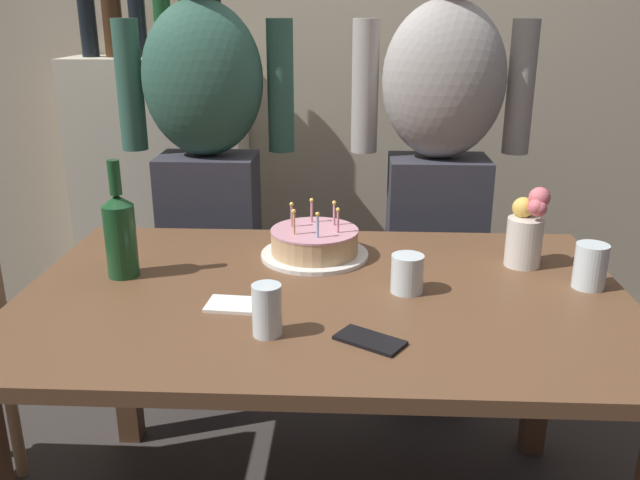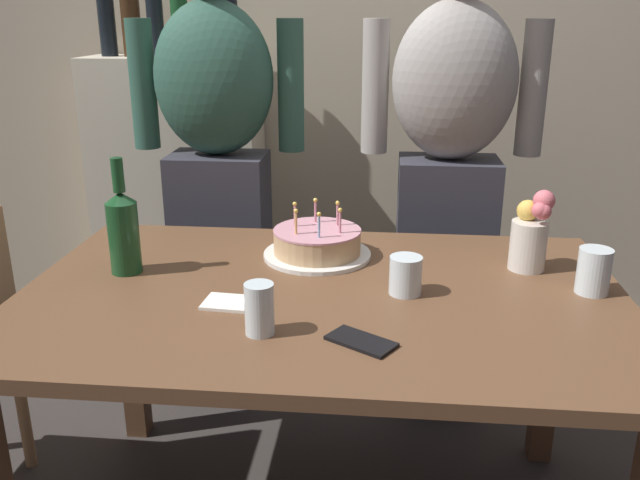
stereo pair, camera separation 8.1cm
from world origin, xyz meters
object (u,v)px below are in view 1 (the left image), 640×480
(water_glass_side, at_px, (590,266))
(cell_phone, at_px, (370,340))
(water_glass_near, at_px, (407,274))
(napkin_stack, at_px, (233,305))
(person_man_bearded, at_px, (208,168))
(wine_bottle, at_px, (120,233))
(flower_vase, at_px, (526,231))
(birthday_cake, at_px, (315,244))
(water_glass_far, at_px, (267,310))
(person_woman_cardigan, at_px, (439,171))

(water_glass_side, xyz_separation_m, cell_phone, (-0.55, -0.32, -0.05))
(water_glass_near, distance_m, napkin_stack, 0.43)
(person_man_bearded, bearing_deg, wine_bottle, 82.72)
(cell_phone, distance_m, napkin_stack, 0.36)
(napkin_stack, xyz_separation_m, flower_vase, (0.75, 0.30, 0.09))
(napkin_stack, bearing_deg, birthday_cake, 63.18)
(water_glass_far, xyz_separation_m, person_man_bearded, (-0.33, 1.00, 0.08))
(water_glass_side, bearing_deg, wine_bottle, 178.91)
(cell_phone, bearing_deg, wine_bottle, -175.93)
(water_glass_side, bearing_deg, flower_vase, 130.40)
(water_glass_far, distance_m, wine_bottle, 0.53)
(napkin_stack, xyz_separation_m, person_woman_cardigan, (0.58, 0.86, 0.13))
(water_glass_side, relative_size, person_man_bearded, 0.07)
(birthday_cake, xyz_separation_m, water_glass_far, (-0.07, -0.48, 0.02))
(cell_phone, relative_size, person_woman_cardigan, 0.09)
(water_glass_far, height_order, wine_bottle, wine_bottle)
(wine_bottle, bearing_deg, water_glass_far, -37.38)
(wine_bottle, xyz_separation_m, person_man_bearded, (0.09, 0.68, 0.02))
(water_glass_far, height_order, person_man_bearded, person_man_bearded)
(birthday_cake, distance_m, water_glass_side, 0.72)
(birthday_cake, xyz_separation_m, flower_vase, (0.57, -0.04, 0.06))
(birthday_cake, height_order, water_glass_near, birthday_cake)
(water_glass_far, height_order, napkin_stack, water_glass_far)
(water_glass_near, bearing_deg, napkin_stack, -165.59)
(wine_bottle, xyz_separation_m, cell_phone, (0.64, -0.34, -0.11))
(birthday_cake, relative_size, flower_vase, 1.37)
(water_glass_far, relative_size, napkin_stack, 0.94)
(cell_phone, xyz_separation_m, person_man_bearded, (-0.55, 1.02, 0.13))
(cell_phone, height_order, person_woman_cardigan, person_woman_cardigan)
(water_glass_far, height_order, flower_vase, flower_vase)
(birthday_cake, relative_size, water_glass_near, 3.18)
(water_glass_near, relative_size, flower_vase, 0.43)
(water_glass_side, bearing_deg, water_glass_far, -159.02)
(water_glass_side, bearing_deg, water_glass_near, -173.83)
(wine_bottle, distance_m, flower_vase, 1.07)
(water_glass_side, relative_size, napkin_stack, 0.94)
(flower_vase, height_order, person_woman_cardigan, person_woman_cardigan)
(water_glass_far, bearing_deg, person_woman_cardigan, 64.44)
(cell_phone, height_order, napkin_stack, same)
(birthday_cake, xyz_separation_m, water_glass_near, (0.24, -0.24, 0.01))
(person_man_bearded, bearing_deg, water_glass_far, 108.38)
(napkin_stack, bearing_deg, flower_vase, 22.15)
(water_glass_near, height_order, napkin_stack, water_glass_near)
(wine_bottle, height_order, napkin_stack, wine_bottle)
(cell_phone, bearing_deg, person_man_bearded, 150.73)
(birthday_cake, bearing_deg, person_man_bearded, 128.36)
(napkin_stack, height_order, flower_vase, flower_vase)
(birthday_cake, relative_size, water_glass_far, 2.64)
(person_woman_cardigan, bearing_deg, water_glass_far, 64.44)
(flower_vase, xyz_separation_m, person_man_bearded, (-0.98, 0.55, 0.03))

